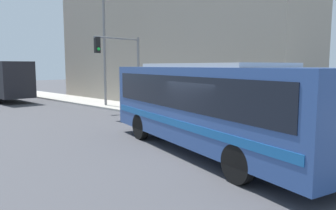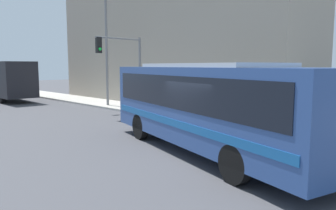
{
  "view_description": "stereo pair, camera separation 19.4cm",
  "coord_description": "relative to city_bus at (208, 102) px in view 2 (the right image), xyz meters",
  "views": [
    {
      "loc": [
        -8.13,
        -6.56,
        3.0
      ],
      "look_at": [
        1.63,
        3.32,
        1.33
      ],
      "focal_mm": 35.0,
      "sensor_mm": 36.0,
      "label": 1
    },
    {
      "loc": [
        -7.99,
        -6.69,
        3.0
      ],
      "look_at": [
        1.63,
        3.32,
        1.33
      ],
      "focal_mm": 35.0,
      "sensor_mm": 36.0,
      "label": 2
    }
  ],
  "objects": [
    {
      "name": "sidewalk",
      "position": [
        5.37,
        19.68,
        -1.72
      ],
      "size": [
        3.0,
        70.0,
        0.13
      ],
      "color": "#B7B2A8",
      "rests_on": "ground_plane"
    },
    {
      "name": "delivery_truck",
      "position": [
        0.82,
        22.9,
        0.0
      ],
      "size": [
        2.45,
        8.46,
        3.33
      ],
      "color": "black",
      "rests_on": "ground_plane"
    },
    {
      "name": "street_lamp",
      "position": [
        4.42,
        13.25,
        2.89
      ],
      "size": [
        2.43,
        0.28,
        7.74
      ],
      "color": "slate",
      "rests_on": "sidewalk"
    },
    {
      "name": "city_bus",
      "position": [
        0.0,
        0.0,
        0.0
      ],
      "size": [
        5.1,
        10.41,
        3.08
      ],
      "rotation": [
        0.0,
        0.0,
        -0.26
      ],
      "color": "#2D4C8C",
      "rests_on": "ground_plane"
    },
    {
      "name": "fire_hydrant",
      "position": [
        4.47,
        3.96,
        -1.28
      ],
      "size": [
        0.26,
        0.35,
        0.76
      ],
      "color": "gold",
      "rests_on": "sidewalk"
    },
    {
      "name": "ground_plane",
      "position": [
        -0.63,
        -0.32,
        -1.79
      ],
      "size": [
        120.0,
        120.0,
        0.0
      ],
      "primitive_type": "plane",
      "color": "#47474C"
    },
    {
      "name": "traffic_light_pole",
      "position": [
        3.41,
        9.34,
        1.56
      ],
      "size": [
        3.28,
        0.35,
        4.63
      ],
      "color": "slate",
      "rests_on": "sidewalk"
    },
    {
      "name": "pedestrian_near_corner",
      "position": [
        5.83,
        6.04,
        -0.74
      ],
      "size": [
        0.34,
        0.34,
        1.79
      ],
      "color": "slate",
      "rests_on": "sidewalk"
    },
    {
      "name": "building_facade",
      "position": [
        9.87,
        12.03,
        4.17
      ],
      "size": [
        6.0,
        22.7,
        11.93
      ],
      "color": "#9E9384",
      "rests_on": "ground_plane"
    }
  ]
}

